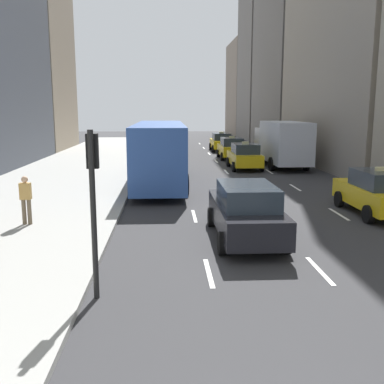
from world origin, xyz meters
The scene contains 11 objects.
sidewalk_left centered at (-7.00, 27.00, 0.07)m, with size 8.00×66.00×0.15m, color #9E9E99.
lane_markings centered at (2.60, 23.00, 0.01)m, with size 5.72×56.00×0.01m.
taxi_lead centered at (4.00, 33.61, 0.88)m, with size 2.02×4.40×1.87m.
taxi_second centered at (6.80, 13.87, 0.88)m, with size 2.02×4.40×1.87m.
taxi_third centered at (4.00, 27.32, 0.88)m, with size 2.02×4.40×1.87m.
taxi_fourth centered at (4.00, 40.53, 0.88)m, with size 2.02×4.40×1.87m.
sedan_black_near centered at (1.20, 10.86, 0.90)m, with size 2.02×4.99×1.77m.
city_bus centered at (-1.61, 21.57, 1.79)m, with size 2.80×11.61×3.25m.
box_truck centered at (6.80, 28.59, 1.71)m, with size 2.58×8.40×3.15m.
pedestrian_mid_block centered at (-5.97, 12.55, 1.07)m, with size 0.36×0.22×1.65m.
traffic_light_pole centered at (-2.75, 6.75, 2.41)m, with size 0.24×0.42×3.60m.
Camera 1 is at (-1.20, -2.54, 4.01)m, focal length 42.00 mm.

